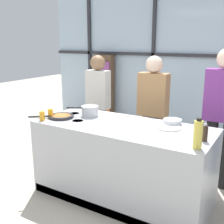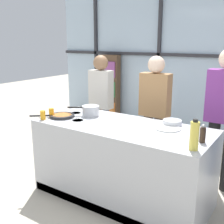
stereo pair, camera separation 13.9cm
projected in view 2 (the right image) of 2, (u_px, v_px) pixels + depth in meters
ground_plane at (121, 196)px, 3.35m from camera, size 18.00×18.00×0.00m
back_window_wall at (198, 63)px, 5.15m from camera, size 6.40×0.10×2.80m
bookshelf at (110, 90)px, 6.14m from camera, size 0.43×0.19×1.51m
demo_island at (121, 162)px, 3.24m from camera, size 2.00×0.86×0.89m
spectator_far_left at (101, 99)px, 4.29m from camera, size 0.36×0.22×1.60m
spectator_center_left at (155, 107)px, 3.81m from camera, size 0.40×0.23×1.61m
spectator_center_right at (224, 112)px, 3.31m from camera, size 0.43×0.24×1.73m
frying_pan at (61, 116)px, 3.44m from camera, size 0.46×0.41×0.04m
saucepan at (90, 110)px, 3.50m from camera, size 0.37×0.26×0.13m
white_plate at (168, 128)px, 2.99m from camera, size 0.28×0.28×0.01m
mixing_bowl at (172, 122)px, 3.13m from camera, size 0.21×0.21×0.06m
oil_bottle at (194, 136)px, 2.39m from camera, size 0.08×0.08×0.28m
pepper_grinder at (203, 134)px, 2.58m from camera, size 0.05×0.05×0.18m
juice_glass_near at (43, 115)px, 3.33m from camera, size 0.06×0.06×0.11m
juice_glass_far at (51, 113)px, 3.44m from camera, size 0.06×0.06×0.11m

